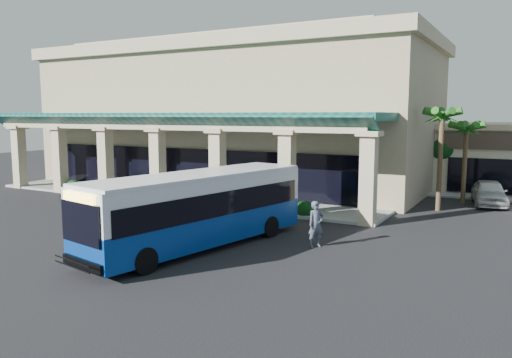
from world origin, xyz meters
The scene contains 10 objects.
ground centered at (0.00, 0.00, 0.00)m, with size 110.00×110.00×0.00m, color black.
main_building centered at (-8.00, 16.00, 5.67)m, with size 30.80×14.80×11.35m, color tan, non-canonical shape.
arcade centered at (-8.00, 6.80, 2.85)m, with size 30.00×6.20×5.70m, color #0A403A, non-canonical shape.
palm_0 centered at (8.50, 11.00, 3.30)m, with size 2.40×2.40×6.60m, color #1B4D14, non-canonical shape.
palm_1 centered at (9.50, 14.00, 2.90)m, with size 2.40×2.40×5.80m, color #1B4D14, non-canonical shape.
palm_2 centered at (-22.50, 6.50, 3.10)m, with size 2.40×2.40×6.20m, color #1B4D14, non-canonical shape.
broadleaf_tree centered at (7.50, 19.00, 2.41)m, with size 2.60×2.60×4.81m, color black, non-canonical shape.
transit_bus centered at (1.04, -2.41, 1.57)m, with size 2.62×11.28×3.15m, color navy, non-canonical shape.
pedestrian centered at (5.31, 0.04, 0.98)m, with size 0.71×0.47×1.96m, color #424A58.
car_silver centered at (10.95, 14.42, 0.79)m, with size 1.86×4.61×1.57m, color silver.
Camera 1 is at (13.04, -19.17, 5.55)m, focal length 35.00 mm.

